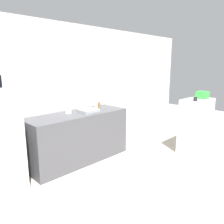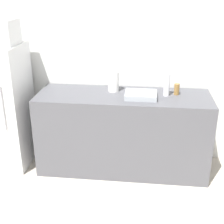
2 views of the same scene
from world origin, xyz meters
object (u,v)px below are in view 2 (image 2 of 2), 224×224
object	(u,v)px
bottle_tall	(167,85)
paper_towel_roll	(114,81)
bottle_short	(177,89)
refrigerator	(3,107)

from	to	relation	value
bottle_tall	paper_towel_roll	distance (m)	0.61
bottle_short	paper_towel_roll	distance (m)	0.73
bottle_short	paper_towel_roll	world-z (taller)	paper_towel_roll
refrigerator	bottle_short	xyz separation A→B (m)	(2.04, 0.11, 0.26)
refrigerator	bottle_short	world-z (taller)	refrigerator
refrigerator	paper_towel_roll	distance (m)	1.36
bottle_tall	bottle_short	size ratio (longest dim) A/B	2.03
bottle_tall	paper_towel_roll	xyz separation A→B (m)	(-0.61, 0.09, -0.01)
refrigerator	bottle_tall	bearing A→B (deg)	2.01
bottle_short	paper_towel_roll	size ratio (longest dim) A/B	0.53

